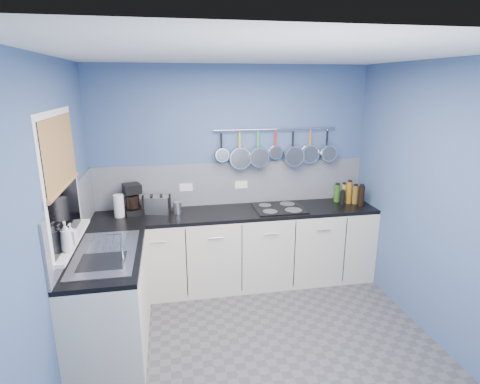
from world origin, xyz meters
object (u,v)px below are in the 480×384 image
object	(u,v)px
soap_bottle_b	(71,234)
toaster	(157,204)
soap_bottle_a	(66,237)
paper_towel	(119,206)
coffee_maker	(133,199)
canister	(177,208)
hob	(279,208)

from	to	relation	value
soap_bottle_b	toaster	size ratio (longest dim) A/B	0.59
soap_bottle_a	soap_bottle_b	size ratio (longest dim) A/B	1.39
paper_towel	coffee_maker	world-z (taller)	coffee_maker
soap_bottle_b	coffee_maker	xyz separation A→B (m)	(0.39, 1.13, -0.07)
coffee_maker	canister	distance (m)	0.50
canister	hob	distance (m)	1.16
toaster	hob	world-z (taller)	toaster
soap_bottle_b	toaster	xyz separation A→B (m)	(0.64, 1.12, -0.14)
soap_bottle_b	canister	size ratio (longest dim) A/B	1.32
soap_bottle_b	soap_bottle_a	bearing A→B (deg)	-90.00
hob	soap_bottle_b	bearing A→B (deg)	-153.56
soap_bottle_b	toaster	bearing A→B (deg)	60.13
toaster	soap_bottle_b	bearing A→B (deg)	-105.27
paper_towel	canister	size ratio (longest dim) A/B	1.88
soap_bottle_a	paper_towel	distance (m)	1.23
toaster	hob	bearing A→B (deg)	9.85
paper_towel	hob	size ratio (longest dim) A/B	0.43
paper_towel	hob	bearing A→B (deg)	-1.50
coffee_maker	hob	size ratio (longest dim) A/B	0.59
canister	hob	size ratio (longest dim) A/B	0.23
soap_bottle_a	soap_bottle_b	xyz separation A→B (m)	(0.00, 0.14, -0.03)
toaster	canister	world-z (taller)	toaster
coffee_maker	canister	size ratio (longest dim) A/B	2.56
paper_towel	hob	xyz separation A→B (m)	(1.77, -0.05, -0.12)
soap_bottle_a	canister	bearing A→B (deg)	54.02
soap_bottle_a	hob	xyz separation A→B (m)	(2.02, 1.15, -0.26)
soap_bottle_b	toaster	world-z (taller)	soap_bottle_b
canister	soap_bottle_a	bearing A→B (deg)	-125.98
paper_towel	canister	bearing A→B (deg)	-0.04
soap_bottle_a	canister	size ratio (longest dim) A/B	1.83
toaster	paper_towel	bearing A→B (deg)	-155.61
soap_bottle_a	paper_towel	size ratio (longest dim) A/B	0.98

